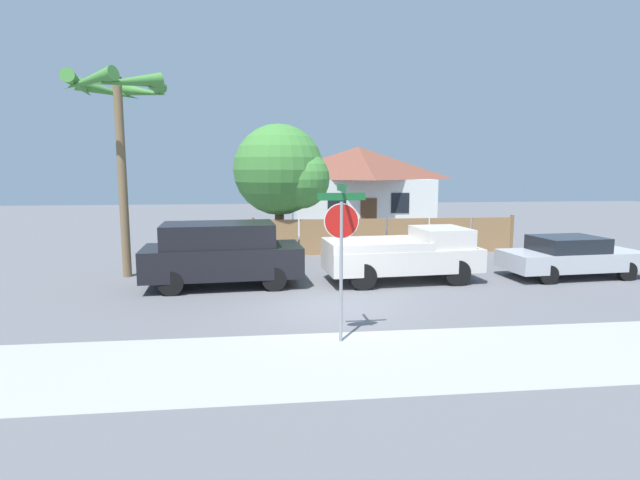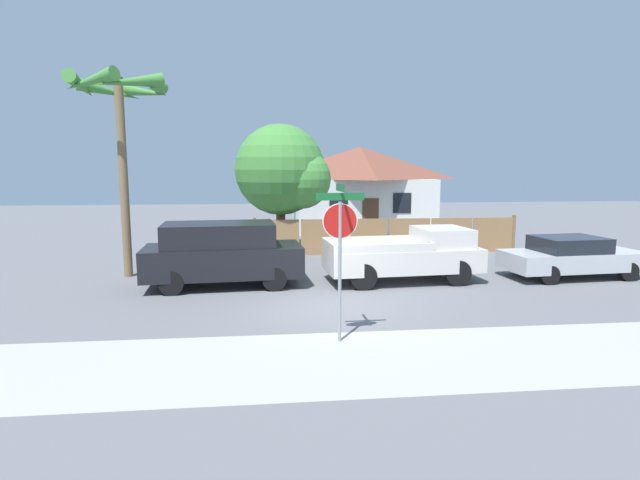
{
  "view_description": "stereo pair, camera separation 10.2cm",
  "coord_description": "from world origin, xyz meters",
  "views": [
    {
      "loc": [
        -1.79,
        -12.37,
        3.53
      ],
      "look_at": [
        -0.21,
        1.19,
        1.6
      ],
      "focal_mm": 28.0,
      "sensor_mm": 36.0,
      "label": 1
    },
    {
      "loc": [
        -1.69,
        -12.39,
        3.53
      ],
      "look_at": [
        -0.21,
        1.19,
        1.6
      ],
      "focal_mm": 28.0,
      "sensor_mm": 36.0,
      "label": 2
    }
  ],
  "objects": [
    {
      "name": "stop_sign",
      "position": [
        -0.21,
        -2.54,
        2.22
      ],
      "size": [
        0.97,
        0.88,
        3.25
      ],
      "rotation": [
        0.0,
        0.0,
        0.03
      ],
      "color": "gray",
      "rests_on": "ground"
    },
    {
      "name": "palm_tree",
      "position": [
        -6.28,
        4.52,
        5.62
      ],
      "size": [
        3.17,
        3.39,
        6.5
      ],
      "color": "brown",
      "rests_on": "ground"
    },
    {
      "name": "oak_tree",
      "position": [
        -0.88,
        9.01,
        3.43
      ],
      "size": [
        4.05,
        3.85,
        5.45
      ],
      "color": "brown",
      "rests_on": "ground"
    },
    {
      "name": "house",
      "position": [
        3.94,
        17.27,
        2.53
      ],
      "size": [
        8.38,
        6.76,
        4.89
      ],
      "color": "white",
      "rests_on": "ground"
    },
    {
      "name": "sidewalk_strip",
      "position": [
        0.0,
        -3.6,
        0.0
      ],
      "size": [
        36.0,
        3.2,
        0.01
      ],
      "color": "#A3A39E",
      "rests_on": "ground"
    },
    {
      "name": "parked_sedan",
      "position": [
        8.3,
        2.78,
        0.7
      ],
      "size": [
        4.66,
        2.16,
        1.35
      ],
      "rotation": [
        0.0,
        0.0,
        0.07
      ],
      "color": "#B7B7BC",
      "rests_on": "ground"
    },
    {
      "name": "ground_plane",
      "position": [
        0.0,
        0.0,
        0.0
      ],
      "size": [
        80.0,
        80.0,
        0.0
      ],
      "primitive_type": "plane",
      "color": "slate"
    },
    {
      "name": "red_suv",
      "position": [
        -3.03,
        2.78,
        1.03
      ],
      "size": [
        4.85,
        2.39,
        1.94
      ],
      "rotation": [
        0.0,
        0.0,
        0.07
      ],
      "color": "black",
      "rests_on": "ground"
    },
    {
      "name": "orange_pickup",
      "position": [
        2.78,
        2.8,
        0.85
      ],
      "size": [
        4.95,
        2.32,
        1.7
      ],
      "rotation": [
        0.0,
        0.0,
        0.07
      ],
      "color": "silver",
      "rests_on": "ground"
    },
    {
      "name": "wooden_fence",
      "position": [
        3.41,
        8.04,
        0.75
      ],
      "size": [
        11.26,
        0.12,
        1.59
      ],
      "color": "#997047",
      "rests_on": "ground"
    }
  ]
}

